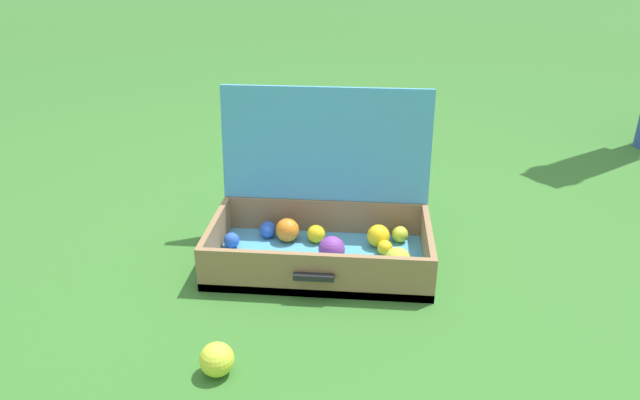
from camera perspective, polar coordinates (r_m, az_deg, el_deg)
ground_plane at (r=1.75m, az=1.82°, el=-6.73°), size 16.00×16.00×0.00m
open_suitcase at (r=1.76m, az=0.40°, el=-2.27°), size 0.65×0.43×0.49m
stray_ball_on_grass at (r=1.37m, az=-10.10°, el=-15.16°), size 0.08×0.08×0.08m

